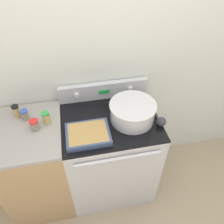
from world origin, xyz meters
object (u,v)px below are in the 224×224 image
object	(u,v)px
mixing_bowl	(133,111)
spice_jar_green_cap	(46,118)
spice_jar_blue_cap	(25,115)
spice_jar_red_cap	(35,125)
casserole_dish	(88,134)
spice_jar_black_cap	(16,111)
ladle	(161,121)

from	to	relation	value
mixing_bowl	spice_jar_green_cap	distance (m)	0.66
spice_jar_blue_cap	spice_jar_green_cap	bearing A→B (deg)	-25.09
spice_jar_red_cap	spice_jar_green_cap	bearing A→B (deg)	32.03
mixing_bowl	casserole_dish	xyz separation A→B (m)	(-0.36, -0.11, -0.06)
casserole_dish	spice_jar_red_cap	xyz separation A→B (m)	(-0.38, 0.14, 0.03)
spice_jar_black_cap	spice_jar_green_cap	bearing A→B (deg)	-27.68
casserole_dish	spice_jar_green_cap	size ratio (longest dim) A/B	3.07
spice_jar_black_cap	casserole_dish	bearing A→B (deg)	-30.98
casserole_dish	spice_jar_black_cap	xyz separation A→B (m)	(-0.52, 0.31, 0.04)
ladle	casserole_dish	bearing A→B (deg)	-178.33
spice_jar_blue_cap	spice_jar_red_cap	bearing A→B (deg)	-58.32
casserole_dish	spice_jar_green_cap	world-z (taller)	spice_jar_green_cap
mixing_bowl	spice_jar_black_cap	bearing A→B (deg)	167.21
mixing_bowl	spice_jar_black_cap	world-z (taller)	mixing_bowl
casserole_dish	spice_jar_red_cap	world-z (taller)	spice_jar_red_cap
casserole_dish	spice_jar_blue_cap	xyz separation A→B (m)	(-0.46, 0.27, 0.03)
casserole_dish	spice_jar_black_cap	size ratio (longest dim) A/B	3.01
spice_jar_red_cap	ladle	bearing A→B (deg)	-7.52
spice_jar_red_cap	spice_jar_black_cap	distance (m)	0.23
spice_jar_blue_cap	spice_jar_black_cap	size ratio (longest dim) A/B	0.81
spice_jar_blue_cap	ladle	bearing A→B (deg)	-13.99
spice_jar_red_cap	casserole_dish	bearing A→B (deg)	-20.42
ladle	spice_jar_green_cap	xyz separation A→B (m)	(-0.86, 0.18, 0.03)
mixing_bowl	ladle	bearing A→B (deg)	-25.79
mixing_bowl	ladle	size ratio (longest dim) A/B	1.26
spice_jar_red_cap	spice_jar_black_cap	size ratio (longest dim) A/B	0.83
ladle	spice_jar_black_cap	xyz separation A→B (m)	(-1.09, 0.30, 0.03)
mixing_bowl	spice_jar_blue_cap	distance (m)	0.84
spice_jar_blue_cap	spice_jar_black_cap	distance (m)	0.08
ladle	spice_jar_black_cap	size ratio (longest dim) A/B	2.72
spice_jar_black_cap	spice_jar_red_cap	bearing A→B (deg)	-50.00
ladle	spice_jar_blue_cap	xyz separation A→B (m)	(-1.02, 0.25, 0.02)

